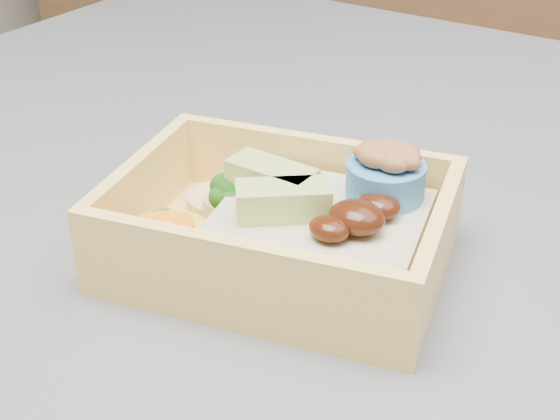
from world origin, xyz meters
The scene contains 1 object.
bento_box centered at (-0.16, -0.14, 0.94)m, with size 0.20×0.16×0.06m.
Camera 1 is at (0.02, -0.44, 1.16)m, focal length 50.00 mm.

